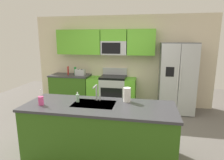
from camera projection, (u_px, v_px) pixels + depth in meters
ground_plane at (106, 137)px, 3.81m from camera, size 9.00×9.00×0.00m
kitchen_wall_unit at (116, 55)px, 5.53m from camera, size 5.20×0.43×2.60m
back_counter at (71, 89)px, 5.71m from camera, size 1.16×0.63×0.90m
range_oven at (112, 92)px, 5.48m from camera, size 1.36×0.61×1.10m
refrigerator at (177, 78)px, 4.99m from camera, size 0.90×0.76×1.85m
island_counter at (99, 131)px, 3.10m from camera, size 2.41×0.89×0.90m
toaster at (80, 72)px, 5.49m from camera, size 0.28×0.16×0.18m
pepper_mill at (68, 71)px, 5.60m from camera, size 0.05×0.05×0.25m
bottle_green at (75, 71)px, 5.62m from camera, size 0.07×0.07×0.23m
sink_faucet at (96, 91)px, 3.18m from camera, size 0.08×0.21×0.28m
drink_cup_pink at (41, 101)px, 3.00m from camera, size 0.08×0.08×0.26m
soap_dispenser at (78, 98)px, 3.15m from camera, size 0.06×0.06×0.17m
paper_towel_roll at (127, 95)px, 3.15m from camera, size 0.12×0.12×0.24m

